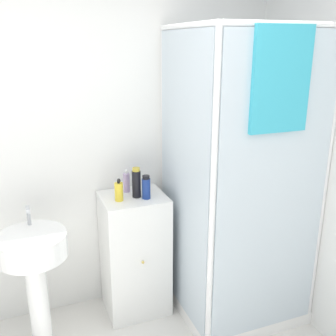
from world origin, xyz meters
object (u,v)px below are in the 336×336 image
at_px(soap_dispenser, 119,191).
at_px(shampoo_bottle_blue, 146,187).
at_px(lotion_bottle_white, 126,182).
at_px(shampoo_bottle_tall_black, 136,183).
at_px(sink, 34,264).

bearing_deg(soap_dispenser, shampoo_bottle_blue, -9.04).
height_order(soap_dispenser, lotion_bottle_white, lotion_bottle_white).
xyz_separation_m(shampoo_bottle_tall_black, shampoo_bottle_blue, (0.05, -0.05, -0.02)).
height_order(shampoo_bottle_tall_black, shampoo_bottle_blue, shampoo_bottle_tall_black).
bearing_deg(sink, lotion_bottle_white, 22.30).
relative_size(soap_dispenser, lotion_bottle_white, 0.94).
xyz_separation_m(sink, shampoo_bottle_blue, (0.78, 0.11, 0.36)).
bearing_deg(lotion_bottle_white, shampoo_bottle_blue, -61.61).
bearing_deg(soap_dispenser, shampoo_bottle_tall_black, 8.80).
xyz_separation_m(shampoo_bottle_tall_black, lotion_bottle_white, (-0.04, 0.12, -0.03)).
bearing_deg(lotion_bottle_white, sink, -157.70).
xyz_separation_m(sink, soap_dispenser, (0.59, 0.14, 0.35)).
bearing_deg(shampoo_bottle_tall_black, soap_dispenser, -171.20).
distance_m(soap_dispenser, lotion_bottle_white, 0.17).
distance_m(sink, shampoo_bottle_blue, 0.86).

